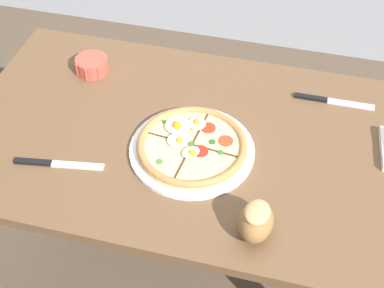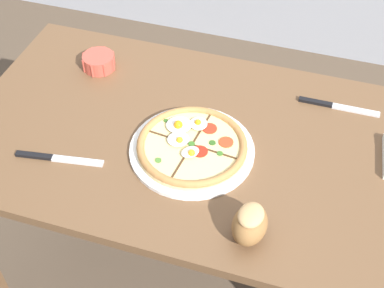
{
  "view_description": "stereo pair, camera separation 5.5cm",
  "coord_description": "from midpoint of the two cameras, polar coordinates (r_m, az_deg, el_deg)",
  "views": [
    {
      "loc": [
        0.23,
        -1.02,
        1.82
      ],
      "look_at": [
        -0.02,
        -0.06,
        0.79
      ],
      "focal_mm": 50.0,
      "sensor_mm": 36.0,
      "label": 1
    },
    {
      "loc": [
        0.28,
        -1.0,
        1.82
      ],
      "look_at": [
        -0.02,
        -0.06,
        0.79
      ],
      "focal_mm": 50.0,
      "sensor_mm": 36.0,
      "label": 2
    }
  ],
  "objects": [
    {
      "name": "knife_spare",
      "position": [
        1.64,
        16.2,
        3.85
      ],
      "size": [
        0.24,
        0.02,
        0.01
      ],
      "rotation": [
        0.0,
        0.0,
        0.01
      ],
      "color": "silver",
      "rests_on": "dining_table"
    },
    {
      "name": "knife_main",
      "position": [
        1.47,
        -13.06,
        -1.53
      ],
      "size": [
        0.24,
        0.05,
        0.01
      ],
      "rotation": [
        0.0,
        0.0,
        0.15
      ],
      "color": "silver",
      "rests_on": "dining_table"
    },
    {
      "name": "ground_plane",
      "position": [
        2.1,
        1.7,
        -14.2
      ],
      "size": [
        12.0,
        12.0,
        0.0
      ],
      "primitive_type": "plane",
      "color": "brown"
    },
    {
      "name": "pizza",
      "position": [
        1.44,
        1.07,
        -0.29
      ],
      "size": [
        0.34,
        0.34,
        0.05
      ],
      "color": "white",
      "rests_on": "dining_table"
    },
    {
      "name": "bread_piece_near",
      "position": [
        1.25,
        7.45,
        -8.44
      ],
      "size": [
        0.09,
        0.12,
        0.1
      ],
      "rotation": [
        0.0,
        0.0,
        1.46
      ],
      "color": "olive",
      "rests_on": "dining_table"
    },
    {
      "name": "ramekin_bowl",
      "position": [
        1.73,
        -9.02,
        8.69
      ],
      "size": [
        0.11,
        0.11,
        0.05
      ],
      "color": "#C64C3D",
      "rests_on": "dining_table"
    },
    {
      "name": "dining_table",
      "position": [
        1.57,
        2.21,
        -2.29
      ],
      "size": [
        1.38,
        0.77,
        0.76
      ],
      "color": "brown",
      "rests_on": "ground_plane"
    }
  ]
}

